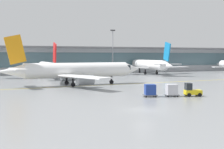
{
  "coord_description": "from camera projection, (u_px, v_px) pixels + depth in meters",
  "views": [
    {
      "loc": [
        -16.86,
        -32.46,
        6.41
      ],
      "look_at": [
        3.77,
        19.58,
        3.0
      ],
      "focal_mm": 50.12,
      "sensor_mm": 36.0,
      "label": 1
    }
  ],
  "objects": [
    {
      "name": "taxiing_regional_jet",
      "position": [
        76.0,
        71.0,
        66.99
      ],
      "size": [
        31.96,
        29.63,
        10.58
      ],
      "rotation": [
        0.0,
        0.0,
        0.08
      ],
      "color": "white",
      "rests_on": "ground_plane"
    },
    {
      "name": "baggage_tug",
      "position": [
        192.0,
        91.0,
        49.04
      ],
      "size": [
        2.89,
        2.2,
        2.1
      ],
      "rotation": [
        0.0,
        0.0,
        -0.28
      ],
      "color": "yellow",
      "rests_on": "ground_plane"
    },
    {
      "name": "gate_airplane_3",
      "position": [
        149.0,
        65.0,
        107.56
      ],
      "size": [
        29.76,
        32.04,
        10.61
      ],
      "rotation": [
        0.0,
        0.0,
        1.51
      ],
      "color": "white",
      "rests_on": "ground_plane"
    },
    {
      "name": "apron_light_mast_2",
      "position": [
        113.0,
        50.0,
        113.28
      ],
      "size": [
        1.8,
        0.36,
        15.76
      ],
      "color": "gray",
      "rests_on": "ground_plane"
    },
    {
      "name": "taxiway_centreline_stripe",
      "position": [
        81.0,
        86.0,
        65.51
      ],
      "size": [
        109.71,
        8.74,
        0.01
      ],
      "primitive_type": "cube",
      "rotation": [
        0.0,
        0.0,
        0.08
      ],
      "color": "yellow",
      "rests_on": "ground_plane"
    },
    {
      "name": "cargo_dolly_lead",
      "position": [
        172.0,
        90.0,
        48.73
      ],
      "size": [
        2.46,
        2.12,
        1.94
      ],
      "rotation": [
        0.0,
        0.0,
        -0.28
      ],
      "color": "#595B60",
      "rests_on": "ground_plane"
    },
    {
      "name": "terminal_concourse",
      "position": [
        39.0,
        60.0,
        110.65
      ],
      "size": [
        226.73,
        11.0,
        9.6
      ],
      "color": "#B2B7BC",
      "rests_on": "ground_plane"
    },
    {
      "name": "ground_plane",
      "position": [
        144.0,
        110.0,
        36.71
      ],
      "size": [
        400.0,
        400.0,
        0.0
      ],
      "primitive_type": "plane",
      "color": "gray"
    },
    {
      "name": "cargo_dolly_trailing",
      "position": [
        150.0,
        90.0,
        48.4
      ],
      "size": [
        2.46,
        2.12,
        1.94
      ],
      "rotation": [
        0.0,
        0.0,
        -0.28
      ],
      "color": "#595B60",
      "rests_on": "ground_plane"
    },
    {
      "name": "gate_airplane_2",
      "position": [
        48.0,
        67.0,
        90.95
      ],
      "size": [
        27.51,
        29.52,
        9.8
      ],
      "rotation": [
        0.0,
        0.0,
        1.55
      ],
      "color": "white",
      "rests_on": "ground_plane"
    }
  ]
}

